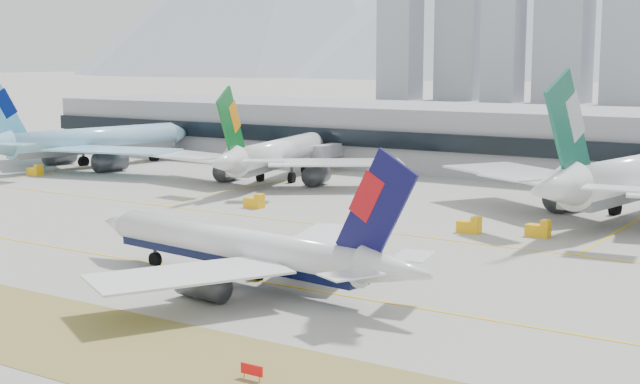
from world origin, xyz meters
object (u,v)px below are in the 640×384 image
Objects in this scene: taxiing_airliner at (246,250)px; widebody_cathay at (638,179)px; widebody_eva at (274,156)px; terminal at (538,141)px; widebody_korean at (88,143)px.

taxiing_airliner is 76.25m from widebody_cathay.
widebody_eva is at bearing 98.35° from widebody_cathay.
widebody_cathay reaches higher than taxiing_airliner.
widebody_cathay is (77.01, -2.66, 1.00)m from widebody_eva.
widebody_cathay reaches higher than terminal.
widebody_korean reaches higher than terminal.
widebody_cathay is (27.44, 71.10, 2.50)m from taxiing_airliner.
taxiing_airliner is at bearing 169.22° from widebody_cathay.
widebody_eva is 63.90m from terminal.
terminal is (-35.27, 51.01, 0.72)m from widebody_cathay.
widebody_cathay is 62.02m from terminal.
terminal is at bearing -52.89° from widebody_korean.
widebody_cathay is at bearing -80.87° from widebody_korean.
taxiing_airliner is 88.88m from widebody_eva.
widebody_korean is 54.42m from widebody_eva.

